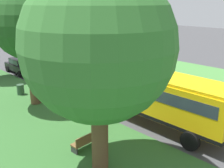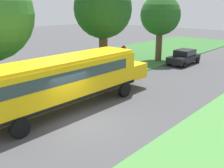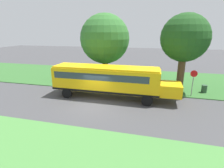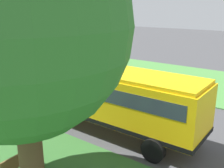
% 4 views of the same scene
% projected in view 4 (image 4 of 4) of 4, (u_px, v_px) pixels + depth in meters
% --- Properties ---
extents(ground_plane, '(120.00, 120.00, 0.00)m').
position_uv_depth(ground_plane, '(133.00, 115.00, 15.13)').
color(ground_plane, '#424244').
extents(grass_far_side, '(10.00, 80.00, 0.07)m').
position_uv_depth(grass_far_side, '(190.00, 81.00, 22.06)').
color(grass_far_side, '#47843D').
rests_on(grass_far_side, ground).
extents(school_bus, '(2.85, 12.42, 3.16)m').
position_uv_depth(school_bus, '(97.00, 91.00, 13.35)').
color(school_bus, yellow).
rests_on(school_bus, ground).
extents(oak_tree_beside_bus, '(6.16, 6.16, 8.64)m').
position_uv_depth(oak_tree_beside_bus, '(16.00, 25.00, 6.87)').
color(oak_tree_beside_bus, brown).
rests_on(oak_tree_beside_bus, ground).
extents(park_bench, '(1.62, 0.56, 0.92)m').
position_uv_depth(park_bench, '(18.00, 163.00, 9.73)').
color(park_bench, brown).
rests_on(park_bench, ground).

